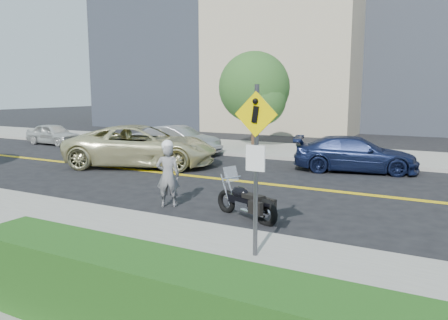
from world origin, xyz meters
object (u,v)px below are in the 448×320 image
object	(u,v)px
parked_car_white	(53,134)
parked_car_blue	(355,154)
motorcyclist	(168,174)
suv	(142,146)
motorcycle	(246,194)
parked_car_silver	(178,140)
pedestrian_sign	(256,155)

from	to	relation	value
parked_car_white	parked_car_blue	xyz separation A→B (m)	(17.02, -0.46, 0.07)
parked_car_white	parked_car_blue	size ratio (longest dim) A/B	0.76
motorcyclist	suv	world-z (taller)	motorcyclist
motorcycle	parked_car_white	bearing A→B (deg)	174.92
motorcyclist	parked_car_blue	bearing A→B (deg)	-140.44
motorcyclist	motorcycle	xyz separation A→B (m)	(2.27, 0.00, -0.29)
suv	parked_car_blue	world-z (taller)	suv
motorcyclist	suv	distance (m)	6.56
parked_car_silver	parked_car_blue	size ratio (longest dim) A/B	0.92
pedestrian_sign	parked_car_white	xyz separation A→B (m)	(-17.39, 10.51, -1.36)
parked_car_blue	motorcycle	bearing A→B (deg)	159.01
pedestrian_sign	motorcycle	world-z (taller)	pedestrian_sign
suv	parked_car_silver	xyz separation A→B (m)	(-0.60, 3.40, -0.14)
parked_car_blue	pedestrian_sign	bearing A→B (deg)	168.38
suv	parked_car_blue	size ratio (longest dim) A/B	1.31
motorcycle	suv	world-z (taller)	suv
motorcycle	parked_car_white	world-z (taller)	motorcycle
pedestrian_sign	parked_car_blue	size ratio (longest dim) A/B	0.65
motorcycle	parked_car_blue	bearing A→B (deg)	104.37
pedestrian_sign	parked_car_silver	xyz separation A→B (m)	(-8.83, 10.51, -1.26)
pedestrian_sign	parked_car_blue	bearing A→B (deg)	92.14
suv	parked_car_silver	distance (m)	3.46
parked_car_white	parked_car_silver	size ratio (longest dim) A/B	0.83
pedestrian_sign	motorcyclist	world-z (taller)	pedestrian_sign
pedestrian_sign	motorcycle	distance (m)	3.11
pedestrian_sign	motorcyclist	distance (m)	4.49
pedestrian_sign	motorcyclist	bearing A→B (deg)	145.93
parked_car_white	parked_car_blue	distance (m)	17.02
motorcycle	parked_car_blue	size ratio (longest dim) A/B	0.43
parked_car_silver	parked_car_white	bearing A→B (deg)	90.54
parked_car_silver	motorcyclist	bearing A→B (deg)	-146.60
parked_car_white	parked_car_silver	distance (m)	8.57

